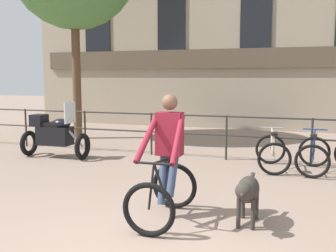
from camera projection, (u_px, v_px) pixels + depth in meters
The scene contains 6 objects.
canal_railing at pixel (226, 130), 9.14m from camera, with size 15.05×0.05×1.05m.
cyclist_with_bike at pixel (166, 163), 5.34m from camera, with size 0.71×1.19×1.70m.
dog at pixel (248, 191), 5.08m from camera, with size 0.29×1.04×0.67m.
parked_motorcycle at pixel (54, 134), 9.43m from camera, with size 1.62×0.64×1.35m.
parked_bicycle_near_lamp at pixel (272, 153), 8.22m from camera, with size 0.81×1.19×0.86m.
parked_bicycle_mid_left at pixel (313, 155), 7.96m from camera, with size 0.73×1.15×0.86m.
Camera 1 is at (1.61, -3.81, 1.93)m, focal length 42.00 mm.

